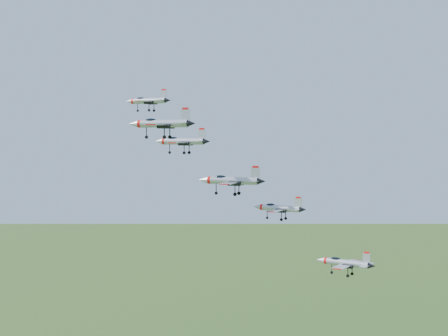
% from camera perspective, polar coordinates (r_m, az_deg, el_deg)
% --- Properties ---
extents(jet_lead, '(12.77, 10.59, 3.41)m').
position_cam_1_polar(jet_lead, '(153.53, -7.03, 6.12)').
color(jet_lead, '#ABB0B7').
extents(jet_left_high, '(13.53, 11.17, 3.62)m').
position_cam_1_polar(jet_left_high, '(136.39, -3.92, 2.46)').
color(jet_left_high, '#ABB0B7').
extents(jet_right_high, '(13.13, 10.78, 3.52)m').
position_cam_1_polar(jet_right_high, '(112.56, -5.81, 4.07)').
color(jet_right_high, '#ABB0B7').
extents(jet_left_low, '(12.46, 10.44, 3.34)m').
position_cam_1_polar(jet_left_low, '(134.58, 5.01, -3.66)').
color(jet_left_low, '#ABB0B7').
extents(jet_right_low, '(12.97, 10.64, 3.48)m').
position_cam_1_polar(jet_right_low, '(114.05, 0.61, -1.14)').
color(jet_right_low, '#ABB0B7').
extents(jet_trail, '(12.62, 10.65, 3.40)m').
position_cam_1_polar(jet_trail, '(129.72, 10.95, -8.49)').
color(jet_trail, '#ABB0B7').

